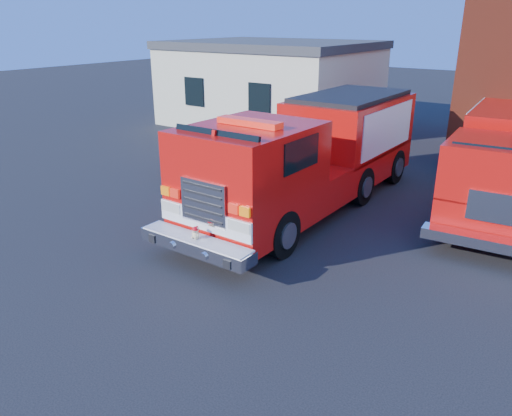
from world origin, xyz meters
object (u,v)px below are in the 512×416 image
Objects in this scene: side_building at (272,82)px; fire_engine at (312,154)px; pickup_truck at (228,146)px; secondary_truck at (511,158)px.

fire_engine is (8.28, -10.29, -0.56)m from side_building.
pickup_truck is at bearing 157.17° from fire_engine.
pickup_truck is at bearing -67.32° from side_building.
secondary_truck is (13.16, -6.88, -0.65)m from side_building.
side_building is 1.92× the size of pickup_truck.
side_building is 1.14× the size of secondary_truck.
side_building reaches higher than secondary_truck.
side_building is 13.22m from fire_engine.
fire_engine is 5.95m from secondary_truck.
fire_engine is at bearing -145.11° from secondary_truck.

